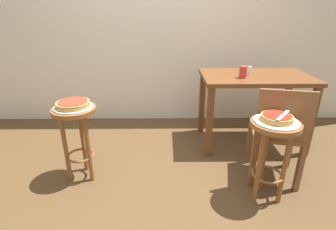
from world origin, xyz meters
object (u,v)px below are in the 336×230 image
object	(u,v)px
stool_foreground	(272,145)
condiment_shaker	(250,71)
pizza_foreground	(277,118)
wooden_chair	(278,131)
stool_middle	(77,128)
dining_table	(255,86)
pizza_middle	(73,104)
cup_near_edge	(243,72)
serving_plate_foreground	(276,121)
serving_plate_middle	(73,107)
pizza_server_knife	(283,115)

from	to	relation	value
stool_foreground	condiment_shaker	size ratio (longest dim) A/B	7.45
stool_foreground	pizza_foreground	bearing A→B (deg)	3.13
stool_foreground	wooden_chair	world-z (taller)	wooden_chair
stool_middle	condiment_shaker	distance (m)	1.73
dining_table	condiment_shaker	world-z (taller)	condiment_shaker
pizza_middle	cup_near_edge	world-z (taller)	cup_near_edge
serving_plate_foreground	serving_plate_middle	world-z (taller)	same
stool_foreground	wooden_chair	xyz separation A→B (m)	(0.14, 0.23, -0.01)
pizza_foreground	cup_near_edge	xyz separation A→B (m)	(-0.03, 0.82, 0.13)
stool_middle	dining_table	distance (m)	1.78
pizza_middle	stool_middle	bearing A→B (deg)	-153.43
pizza_foreground	dining_table	bearing A→B (deg)	81.13
pizza_middle	cup_near_edge	size ratio (longest dim) A/B	2.32
serving_plate_foreground	cup_near_edge	size ratio (longest dim) A/B	2.75
condiment_shaker	serving_plate_foreground	bearing A→B (deg)	-94.36
stool_foreground	dining_table	xyz separation A→B (m)	(0.15, 0.93, 0.16)
condiment_shaker	pizza_server_knife	xyz separation A→B (m)	(-0.04, -0.94, -0.09)
serving_plate_foreground	pizza_server_knife	size ratio (longest dim) A/B	1.41
serving_plate_foreground	pizza_foreground	world-z (taller)	pizza_foreground
stool_foreground	condiment_shaker	world-z (taller)	condiment_shaker
pizza_foreground	pizza_middle	size ratio (longest dim) A/B	0.83
dining_table	serving_plate_middle	bearing A→B (deg)	-159.05
serving_plate_middle	condiment_shaker	size ratio (longest dim) A/B	3.48
wooden_chair	pizza_server_knife	size ratio (longest dim) A/B	3.86
dining_table	wooden_chair	distance (m)	0.72
serving_plate_middle	pizza_middle	world-z (taller)	pizza_middle
pizza_foreground	cup_near_edge	distance (m)	0.83
pizza_foreground	dining_table	world-z (taller)	dining_table
serving_plate_foreground	condiment_shaker	world-z (taller)	condiment_shaker
condiment_shaker	serving_plate_middle	bearing A→B (deg)	-158.41
stool_foreground	serving_plate_middle	size ratio (longest dim) A/B	2.14
pizza_foreground	wooden_chair	world-z (taller)	wooden_chair
pizza_middle	dining_table	bearing A→B (deg)	20.95
stool_middle	wooden_chair	xyz separation A→B (m)	(1.65, -0.06, -0.01)
pizza_middle	stool_foreground	bearing A→B (deg)	-11.05
serving_plate_foreground	dining_table	world-z (taller)	dining_table
stool_middle	stool_foreground	bearing A→B (deg)	-11.05
stool_middle	dining_table	size ratio (longest dim) A/B	0.60
condiment_shaker	pizza_server_knife	size ratio (longest dim) A/B	0.40
condiment_shaker	wooden_chair	distance (m)	0.77
wooden_chair	stool_middle	bearing A→B (deg)	177.84
pizza_foreground	wooden_chair	bearing A→B (deg)	59.17
pizza_server_knife	serving_plate_foreground	bearing A→B (deg)	96.79
pizza_foreground	serving_plate_middle	distance (m)	1.54
stool_foreground	serving_plate_foreground	distance (m)	0.18
cup_near_edge	serving_plate_foreground	bearing A→B (deg)	-88.19
serving_plate_middle	pizza_middle	bearing A→B (deg)	0.00
wooden_chair	pizza_middle	bearing A→B (deg)	177.84
dining_table	cup_near_edge	xyz separation A→B (m)	(-0.17, -0.11, 0.18)
wooden_chair	dining_table	bearing A→B (deg)	89.51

